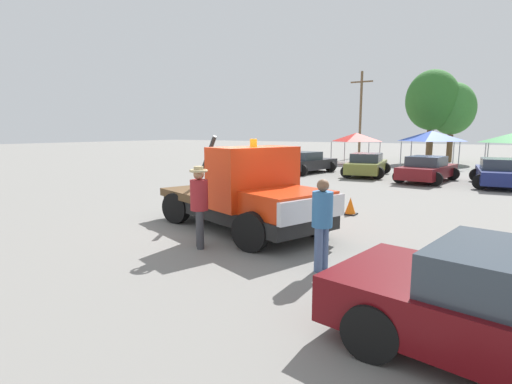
{
  "coord_description": "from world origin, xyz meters",
  "views": [
    {
      "loc": [
        6.07,
        -8.65,
        2.63
      ],
      "look_at": [
        0.5,
        0.0,
        1.05
      ],
      "focal_mm": 28.0,
      "sensor_mm": 36.0,
      "label": 1
    }
  ],
  "objects_px": {
    "tree_right": "(452,109)",
    "person_at_hood": "(199,200)",
    "canopy_tent_red": "(356,137)",
    "parked_car_olive": "(367,165)",
    "traffic_cone": "(350,207)",
    "parked_car_charcoal": "(305,163)",
    "tree_center": "(432,100)",
    "canopy_tent_blue": "(432,136)",
    "tow_truck": "(248,196)",
    "parked_car_navy": "(500,173)",
    "person_near_truck": "(322,218)",
    "parked_car_maroon": "(427,169)",
    "utility_pole": "(361,112)"
  },
  "relations": [
    {
      "from": "tree_right",
      "to": "person_at_hood",
      "type": "bearing_deg",
      "value": -92.28
    },
    {
      "from": "person_at_hood",
      "to": "canopy_tent_red",
      "type": "relative_size",
      "value": 0.6
    },
    {
      "from": "parked_car_olive",
      "to": "traffic_cone",
      "type": "bearing_deg",
      "value": -173.58
    },
    {
      "from": "parked_car_charcoal",
      "to": "tree_center",
      "type": "height_order",
      "value": "tree_center"
    },
    {
      "from": "parked_car_charcoal",
      "to": "parked_car_olive",
      "type": "relative_size",
      "value": 0.98
    },
    {
      "from": "canopy_tent_blue",
      "to": "tree_right",
      "type": "xyz_separation_m",
      "value": [
        0.4,
        6.61,
        2.19
      ]
    },
    {
      "from": "tow_truck",
      "to": "person_at_hood",
      "type": "bearing_deg",
      "value": -73.28
    },
    {
      "from": "parked_car_navy",
      "to": "traffic_cone",
      "type": "height_order",
      "value": "parked_car_navy"
    },
    {
      "from": "tow_truck",
      "to": "person_near_truck",
      "type": "bearing_deg",
      "value": -12.55
    },
    {
      "from": "parked_car_maroon",
      "to": "person_at_hood",
      "type": "bearing_deg",
      "value": 179.42
    },
    {
      "from": "person_near_truck",
      "to": "tow_truck",
      "type": "bearing_deg",
      "value": 155.79
    },
    {
      "from": "person_near_truck",
      "to": "tree_right",
      "type": "xyz_separation_m",
      "value": [
        -1.68,
        30.78,
        3.44
      ]
    },
    {
      "from": "tow_truck",
      "to": "tree_right",
      "type": "relative_size",
      "value": 0.86
    },
    {
      "from": "parked_car_olive",
      "to": "utility_pole",
      "type": "distance_m",
      "value": 17.63
    },
    {
      "from": "tree_center",
      "to": "utility_pole",
      "type": "distance_m",
      "value": 7.5
    },
    {
      "from": "tree_center",
      "to": "tree_right",
      "type": "relative_size",
      "value": 1.16
    },
    {
      "from": "parked_car_navy",
      "to": "canopy_tent_red",
      "type": "xyz_separation_m",
      "value": [
        -10.31,
        9.53,
        1.47
      ]
    },
    {
      "from": "canopy_tent_blue",
      "to": "tree_center",
      "type": "xyz_separation_m",
      "value": [
        -1.07,
        5.84,
        2.89
      ]
    },
    {
      "from": "person_at_hood",
      "to": "utility_pole",
      "type": "relative_size",
      "value": 0.22
    },
    {
      "from": "parked_car_olive",
      "to": "tree_right",
      "type": "distance_m",
      "value": 15.04
    },
    {
      "from": "utility_pole",
      "to": "canopy_tent_blue",
      "type": "bearing_deg",
      "value": -46.49
    },
    {
      "from": "parked_car_charcoal",
      "to": "parked_car_olive",
      "type": "height_order",
      "value": "same"
    },
    {
      "from": "tow_truck",
      "to": "canopy_tent_red",
      "type": "relative_size",
      "value": 1.84
    },
    {
      "from": "person_near_truck",
      "to": "traffic_cone",
      "type": "height_order",
      "value": "person_near_truck"
    },
    {
      "from": "parked_car_charcoal",
      "to": "tree_right",
      "type": "distance_m",
      "value": 16.61
    },
    {
      "from": "parked_car_navy",
      "to": "utility_pole",
      "type": "distance_m",
      "value": 21.68
    },
    {
      "from": "person_at_hood",
      "to": "parked_car_navy",
      "type": "distance_m",
      "value": 16.44
    },
    {
      "from": "person_near_truck",
      "to": "parked_car_maroon",
      "type": "bearing_deg",
      "value": 100.06
    },
    {
      "from": "utility_pole",
      "to": "parked_car_maroon",
      "type": "bearing_deg",
      "value": -61.54
    },
    {
      "from": "traffic_cone",
      "to": "tow_truck",
      "type": "bearing_deg",
      "value": -113.92
    },
    {
      "from": "parked_car_navy",
      "to": "utility_pole",
      "type": "bearing_deg",
      "value": 29.25
    },
    {
      "from": "parked_car_charcoal",
      "to": "utility_pole",
      "type": "bearing_deg",
      "value": 17.04
    },
    {
      "from": "tree_right",
      "to": "parked_car_navy",
      "type": "bearing_deg",
      "value": -74.96
    },
    {
      "from": "person_near_truck",
      "to": "utility_pole",
      "type": "relative_size",
      "value": 0.21
    },
    {
      "from": "canopy_tent_blue",
      "to": "parked_car_charcoal",
      "type": "bearing_deg",
      "value": -125.85
    },
    {
      "from": "parked_car_charcoal",
      "to": "tree_right",
      "type": "height_order",
      "value": "tree_right"
    },
    {
      "from": "parked_car_navy",
      "to": "utility_pole",
      "type": "relative_size",
      "value": 0.58
    },
    {
      "from": "canopy_tent_red",
      "to": "person_at_hood",
      "type": "bearing_deg",
      "value": -78.82
    },
    {
      "from": "person_at_hood",
      "to": "tree_center",
      "type": "relative_size",
      "value": 0.24
    },
    {
      "from": "person_near_truck",
      "to": "parked_car_maroon",
      "type": "relative_size",
      "value": 0.37
    },
    {
      "from": "person_near_truck",
      "to": "person_at_hood",
      "type": "bearing_deg",
      "value": -170.64
    },
    {
      "from": "tow_truck",
      "to": "canopy_tent_red",
      "type": "bearing_deg",
      "value": 121.01
    },
    {
      "from": "parked_car_maroon",
      "to": "tree_center",
      "type": "distance_m",
      "value": 15.48
    },
    {
      "from": "person_near_truck",
      "to": "tree_center",
      "type": "relative_size",
      "value": 0.23
    },
    {
      "from": "parked_car_charcoal",
      "to": "parked_car_maroon",
      "type": "height_order",
      "value": "same"
    },
    {
      "from": "parked_car_navy",
      "to": "canopy_tent_blue",
      "type": "distance_m",
      "value": 9.98
    },
    {
      "from": "tow_truck",
      "to": "tree_right",
      "type": "bearing_deg",
      "value": 106.52
    },
    {
      "from": "person_at_hood",
      "to": "traffic_cone",
      "type": "distance_m",
      "value": 5.66
    },
    {
      "from": "parked_car_maroon",
      "to": "utility_pole",
      "type": "distance_m",
      "value": 20.0
    },
    {
      "from": "parked_car_charcoal",
      "to": "tree_right",
      "type": "relative_size",
      "value": 0.72
    }
  ]
}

